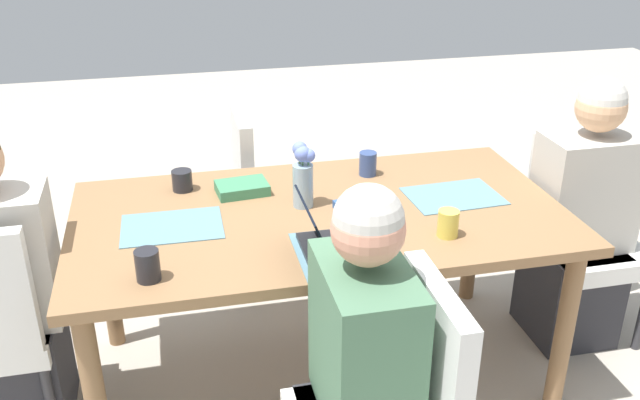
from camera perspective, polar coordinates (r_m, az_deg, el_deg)
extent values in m
plane|color=#B2A899|center=(3.03, 0.00, -13.87)|extent=(10.00, 10.00, 0.00)
cube|color=olive|center=(2.63, 0.00, -1.38)|extent=(1.84, 0.98, 0.04)
cylinder|color=olive|center=(2.80, 19.31, -10.19)|extent=(0.07, 0.07, 0.71)
cylinder|color=olive|center=(3.14, -16.97, -5.74)|extent=(0.07, 0.07, 0.71)
cylinder|color=olive|center=(3.41, 12.35, -2.58)|extent=(0.07, 0.07, 0.71)
cube|color=silver|center=(2.05, 9.34, -12.44)|extent=(0.06, 0.42, 0.45)
cube|color=#4C7556|center=(2.02, 3.63, -11.74)|extent=(0.24, 0.40, 0.50)
sphere|color=#E19678|center=(1.82, 3.95, -2.41)|extent=(0.20, 0.20, 0.20)
sphere|color=beige|center=(1.81, 3.98, -1.56)|extent=(0.19, 0.19, 0.19)
cube|color=silver|center=(3.27, 21.00, -3.94)|extent=(0.44, 0.44, 0.08)
cube|color=silver|center=(3.30, 19.98, 1.63)|extent=(0.42, 0.06, 0.45)
cylinder|color=#333338|center=(3.16, 19.28, -9.58)|extent=(0.04, 0.04, 0.37)
cylinder|color=#333338|center=(3.61, 21.40, -5.26)|extent=(0.04, 0.04, 0.37)
cylinder|color=#333338|center=(3.43, 16.07, -6.15)|extent=(0.04, 0.04, 0.37)
cube|color=#2D2D33|center=(3.33, 19.64, -6.86)|extent=(0.34, 0.36, 0.45)
cube|color=#B7B2A8|center=(3.12, 20.90, 0.58)|extent=(0.40, 0.24, 0.50)
sphere|color=#DFA97C|center=(2.99, 21.98, 7.03)|extent=(0.20, 0.20, 0.20)
sphere|color=beige|center=(2.99, 22.07, 7.57)|extent=(0.19, 0.19, 0.19)
cylinder|color=#333338|center=(3.06, -20.28, -10.97)|extent=(0.04, 0.04, 0.37)
cube|color=#2D2D33|center=(2.91, -23.35, -12.65)|extent=(0.34, 0.36, 0.45)
cube|color=silver|center=(3.47, -3.03, -0.44)|extent=(0.44, 0.44, 0.08)
cube|color=silver|center=(3.34, -6.34, 3.34)|extent=(0.06, 0.42, 0.45)
cylinder|color=#333338|center=(3.77, -0.62, -2.02)|extent=(0.04, 0.04, 0.37)
cylinder|color=#333338|center=(3.45, 0.73, -4.84)|extent=(0.04, 0.04, 0.37)
cylinder|color=#333338|center=(3.72, -6.35, -2.61)|extent=(0.04, 0.04, 0.37)
cylinder|color=#333338|center=(3.39, -5.55, -5.54)|extent=(0.04, 0.04, 0.37)
cylinder|color=#8EA8B7|center=(2.64, -1.40, 1.18)|extent=(0.08, 0.08, 0.17)
sphere|color=#6B7FD1|center=(2.59, -0.96, 3.66)|extent=(0.05, 0.05, 0.05)
cylinder|color=#477A3D|center=(2.60, -0.96, 3.26)|extent=(0.01, 0.01, 0.04)
sphere|color=#6B7FD1|center=(2.60, -1.67, 4.21)|extent=(0.06, 0.06, 0.06)
cylinder|color=#477A3D|center=(2.61, -1.67, 3.60)|extent=(0.01, 0.01, 0.06)
sphere|color=#6B7FD1|center=(2.59, -1.44, 3.79)|extent=(0.06, 0.06, 0.06)
cylinder|color=#477A3D|center=(2.60, -1.43, 3.33)|extent=(0.01, 0.01, 0.05)
cube|color=slate|center=(2.33, 1.35, -4.49)|extent=(0.26, 0.36, 0.00)
cube|color=slate|center=(2.80, 10.85, 0.33)|extent=(0.37, 0.28, 0.00)
cube|color=slate|center=(2.57, -11.99, -2.17)|extent=(0.36, 0.26, 0.00)
cube|color=black|center=(2.32, 1.44, -4.40)|extent=(0.22, 0.32, 0.02)
cube|color=black|center=(2.26, -0.30, -2.38)|extent=(0.08, 0.31, 0.19)
cylinder|color=#232328|center=(2.84, -11.20, 1.58)|extent=(0.08, 0.08, 0.08)
cylinder|color=#232328|center=(2.24, -13.90, -5.21)|extent=(0.08, 0.08, 0.10)
cylinder|color=#33477A|center=(2.94, 3.93, 2.98)|extent=(0.07, 0.07, 0.10)
cylinder|color=#DBC64C|center=(2.47, 10.42, -1.89)|extent=(0.07, 0.07, 0.10)
cube|color=#3D7F56|center=(2.79, -6.38, 0.98)|extent=(0.21, 0.16, 0.04)
cube|color=#335693|center=(2.64, 3.63, -0.54)|extent=(0.22, 0.17, 0.03)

